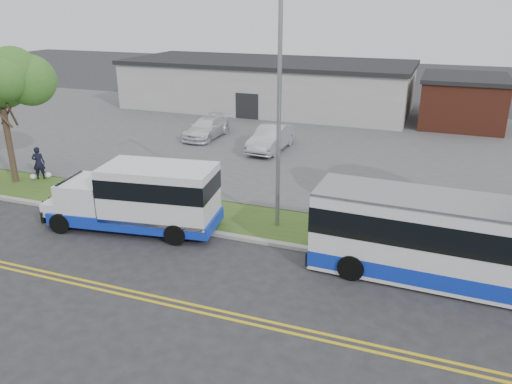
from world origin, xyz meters
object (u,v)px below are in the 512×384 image
at_px(transit_bus, 473,245).
at_px(shuttle_bus, 143,196).
at_px(parked_car_a, 271,138).
at_px(streetlight_near, 278,108).
at_px(parked_car_b, 207,128).
at_px(pedestrian, 39,163).

bearing_deg(transit_bus, shuttle_bus, -178.40).
bearing_deg(transit_bus, parked_car_a, 133.28).
bearing_deg(transit_bus, streetlight_near, 166.13).
bearing_deg(parked_car_b, streetlight_near, -52.45).
distance_m(streetlight_near, shuttle_bus, 6.74).
distance_m(shuttle_bus, transit_bus, 12.86).
relative_size(shuttle_bus, parked_car_b, 1.62).
bearing_deg(parked_car_a, shuttle_bus, -92.53).
height_order(streetlight_near, transit_bus, streetlight_near).
height_order(transit_bus, pedestrian, transit_bus).
height_order(pedestrian, parked_car_a, pedestrian).
xyz_separation_m(transit_bus, pedestrian, (-21.67, 3.40, -0.53)).
relative_size(pedestrian, parked_car_a, 0.37).
bearing_deg(pedestrian, streetlight_near, 146.09).
relative_size(streetlight_near, parked_car_b, 1.98).
distance_m(streetlight_near, parked_car_b, 16.32).
distance_m(parked_car_a, parked_car_b, 5.57).
xyz_separation_m(shuttle_bus, transit_bus, (12.86, -0.02, -0.01)).
relative_size(shuttle_bus, pedestrian, 4.30).
relative_size(shuttle_bus, transit_bus, 0.71).
xyz_separation_m(streetlight_near, parked_car_a, (-4.07, 11.06, -4.33)).
bearing_deg(parked_car_a, streetlight_near, -67.32).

